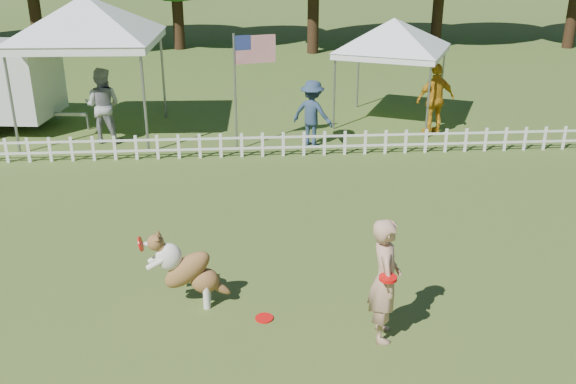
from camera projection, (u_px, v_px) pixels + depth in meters
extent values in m
plane|color=#36591C|center=(263.00, 319.00, 9.03)|extent=(120.00, 120.00, 0.00)
imported|color=tan|center=(385.00, 280.00, 8.33)|extent=(0.47, 0.67, 1.73)
cylinder|color=red|center=(264.00, 318.00, 9.02)|extent=(0.26, 0.26, 0.02)
imported|color=#949499|center=(103.00, 105.00, 16.26)|extent=(1.05, 0.89, 1.92)
imported|color=navy|center=(312.00, 113.00, 16.04)|extent=(1.23, 1.09, 1.66)
imported|color=orange|center=(435.00, 99.00, 16.92)|extent=(1.19, 0.74, 1.88)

